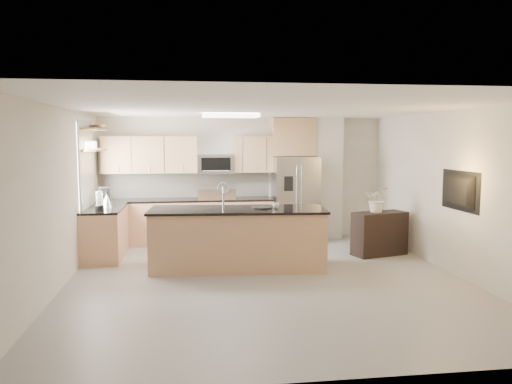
{
  "coord_description": "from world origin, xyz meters",
  "views": [
    {
      "loc": [
        -1.16,
        -7.36,
        2.13
      ],
      "look_at": [
        0.02,
        1.3,
        1.22
      ],
      "focal_mm": 35.0,
      "sensor_mm": 36.0,
      "label": 1
    }
  ],
  "objects": [
    {
      "name": "wall_front",
      "position": [
        0.0,
        -3.25,
        1.3
      ],
      "size": [
        6.0,
        0.02,
        2.6
      ],
      "primitive_type": "cube",
      "color": "beige",
      "rests_on": "floor"
    },
    {
      "name": "credenza",
      "position": [
        2.34,
        1.36,
        0.4
      ],
      "size": [
        1.08,
        0.68,
        0.8
      ],
      "primitive_type": "cube",
      "rotation": [
        0.0,
        0.0,
        0.28
      ],
      "color": "black",
      "rests_on": "floor"
    },
    {
      "name": "wall_left",
      "position": [
        -3.0,
        0.0,
        1.3
      ],
      "size": [
        0.02,
        6.5,
        2.6
      ],
      "primitive_type": "cube",
      "color": "beige",
      "rests_on": "floor"
    },
    {
      "name": "ceiling",
      "position": [
        0.0,
        0.0,
        2.6
      ],
      "size": [
        6.0,
        6.5,
        0.02
      ],
      "primitive_type": "cube",
      "color": "white",
      "rests_on": "wall_back"
    },
    {
      "name": "range",
      "position": [
        -0.6,
        2.92,
        0.47
      ],
      "size": [
        0.76,
        0.64,
        1.14
      ],
      "color": "black",
      "rests_on": "floor"
    },
    {
      "name": "blender",
      "position": [
        -2.67,
        1.36,
        1.07
      ],
      "size": [
        0.15,
        0.15,
        0.34
      ],
      "color": "black",
      "rests_on": "left_counter"
    },
    {
      "name": "refrigerator",
      "position": [
        1.06,
        2.87,
        0.89
      ],
      "size": [
        0.92,
        0.78,
        1.78
      ],
      "color": "#A7A7A9",
      "rests_on": "floor"
    },
    {
      "name": "kettle",
      "position": [
        -2.62,
        1.84,
        1.05
      ],
      "size": [
        0.23,
        0.23,
        0.28
      ],
      "color": "#A7A7A9",
      "rests_on": "left_counter"
    },
    {
      "name": "upper_cabinets",
      "position": [
        -1.3,
        3.09,
        1.83
      ],
      "size": [
        3.5,
        0.33,
        0.75
      ],
      "color": "tan",
      "rests_on": "wall_back"
    },
    {
      "name": "left_counter",
      "position": [
        -2.67,
        1.85,
        0.46
      ],
      "size": [
        0.66,
        1.5,
        0.92
      ],
      "color": "tan",
      "rests_on": "floor"
    },
    {
      "name": "microwave",
      "position": [
        -0.6,
        3.04,
        1.63
      ],
      "size": [
        0.76,
        0.4,
        0.4
      ],
      "color": "#A7A7A9",
      "rests_on": "upper_cabinets"
    },
    {
      "name": "television",
      "position": [
        2.91,
        -0.2,
        1.35
      ],
      "size": [
        0.14,
        1.08,
        0.62
      ],
      "primitive_type": "imported",
      "rotation": [
        0.0,
        0.0,
        1.57
      ],
      "color": "black",
      "rests_on": "wall_right"
    },
    {
      "name": "partition_column",
      "position": [
        1.82,
        3.1,
        1.3
      ],
      "size": [
        0.6,
        0.3,
        2.6
      ],
      "primitive_type": "cube",
      "color": "silver",
      "rests_on": "floor"
    },
    {
      "name": "bowl",
      "position": [
        -2.85,
        2.34,
        2.39
      ],
      "size": [
        0.51,
        0.51,
        0.1
      ],
      "primitive_type": "imported",
      "rotation": [
        0.0,
        0.0,
        -0.36
      ],
      "color": "#A7A7A9",
      "rests_on": "shelf_upper"
    },
    {
      "name": "island",
      "position": [
        -0.37,
        0.78,
        0.5
      ],
      "size": [
        2.97,
        1.26,
        1.42
      ],
      "rotation": [
        0.0,
        0.0,
        -0.08
      ],
      "color": "tan",
      "rests_on": "floor"
    },
    {
      "name": "shelf_upper",
      "position": [
        -2.85,
        1.95,
        2.32
      ],
      "size": [
        0.3,
        1.2,
        0.04
      ],
      "primitive_type": "cube",
      "color": "olive",
      "rests_on": "wall_left"
    },
    {
      "name": "flower_vase",
      "position": [
        2.28,
        1.35,
        1.17
      ],
      "size": [
        0.82,
        0.77,
        0.73
      ],
      "primitive_type": "imported",
      "rotation": [
        0.0,
        0.0,
        -0.39
      ],
      "color": "silver",
      "rests_on": "credenza"
    },
    {
      "name": "window",
      "position": [
        -2.98,
        1.85,
        1.65
      ],
      "size": [
        0.04,
        1.15,
        1.65
      ],
      "color": "white",
      "rests_on": "wall_left"
    },
    {
      "name": "wall_back",
      "position": [
        0.0,
        3.25,
        1.3
      ],
      "size": [
        6.0,
        0.02,
        2.6
      ],
      "primitive_type": "cube",
      "color": "beige",
      "rests_on": "floor"
    },
    {
      "name": "wall_right",
      "position": [
        3.0,
        0.0,
        1.3
      ],
      "size": [
        0.02,
        6.5,
        2.6
      ],
      "primitive_type": "cube",
      "color": "beige",
      "rests_on": "floor"
    },
    {
      "name": "shelf_lower",
      "position": [
        -2.85,
        1.95,
        1.95
      ],
      "size": [
        0.3,
        1.2,
        0.04
      ],
      "primitive_type": "cube",
      "color": "olive",
      "rests_on": "wall_left"
    },
    {
      "name": "cup",
      "position": [
        0.27,
        0.71,
        1.04
      ],
      "size": [
        0.13,
        0.13,
        0.09
      ],
      "primitive_type": "imported",
      "rotation": [
        0.0,
        0.0,
        0.19
      ],
      "color": "white",
      "rests_on": "island"
    },
    {
      "name": "back_counter",
      "position": [
        -1.23,
        2.93,
        0.47
      ],
      "size": [
        3.55,
        0.66,
        1.44
      ],
      "color": "tan",
      "rests_on": "floor"
    },
    {
      "name": "coffee_maker",
      "position": [
        -2.7,
        2.01,
        1.08
      ],
      "size": [
        0.22,
        0.25,
        0.34
      ],
      "color": "black",
      "rests_on": "left_counter"
    },
    {
      "name": "platter",
      "position": [
        0.04,
        0.79,
        1.01
      ],
      "size": [
        0.38,
        0.38,
        0.02
      ],
      "primitive_type": "cylinder",
      "rotation": [
        0.0,
        0.0,
        -0.17
      ],
      "color": "black",
      "rests_on": "island"
    },
    {
      "name": "ceiling_fixture",
      "position": [
        -0.4,
        1.6,
        2.56
      ],
      "size": [
        1.0,
        0.5,
        0.06
      ],
      "primitive_type": "cube",
      "color": "white",
      "rests_on": "ceiling"
    },
    {
      "name": "floor",
      "position": [
        0.0,
        0.0,
        0.0
      ],
      "size": [
        6.5,
        6.5,
        0.0
      ],
      "primitive_type": "plane",
      "color": "gray",
      "rests_on": "ground"
    }
  ]
}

